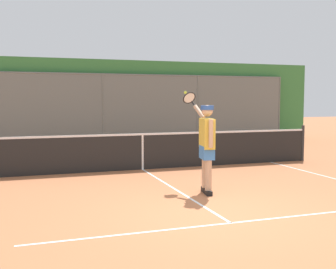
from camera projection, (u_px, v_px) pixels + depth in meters
name	position (u px, v px, depth m)	size (l,w,h in m)	color
ground_plane	(217.00, 215.00, 6.64)	(60.00, 60.00, 0.00)	#B76B42
court_line_markings	(241.00, 229.00, 5.93)	(7.88, 9.16, 0.01)	white
fence_backdrop	(100.00, 103.00, 17.05)	(19.34, 1.37, 3.45)	slate
tennis_net	(142.00, 151.00, 10.91)	(10.13, 0.09, 1.07)	#2D2D2D
tennis_player	(206.00, 141.00, 8.11)	(0.32, 1.45, 2.03)	black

